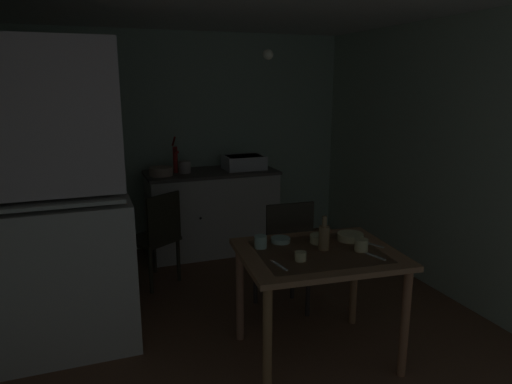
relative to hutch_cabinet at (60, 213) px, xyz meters
The scene contains 23 objects.
ground_plane 1.66m from the hutch_cabinet, ahead, with size 4.65×4.65×0.00m, color brown.
wall_back 2.35m from the hutch_cabinet, 55.73° to the left, with size 3.70×0.10×2.40m, color #B4C9B4.
wall_right 3.18m from the hutch_cabinet, ahead, with size 0.10×3.75×2.40m, color beige.
hutch_cabinet is the anchor object (origin of this frame).
counter_cabinet 2.22m from the hutch_cabinet, 46.86° to the left, with size 1.42×0.64×0.91m.
sink_basin 2.42m from the hutch_cabinet, 40.33° to the left, with size 0.44×0.34×0.15m.
hand_pump 1.95m from the hutch_cabinet, 55.93° to the left, with size 0.05×0.27×0.39m.
mixing_bowl_counter 1.77m from the hutch_cabinet, 58.85° to the left, with size 0.24×0.24×0.09m, color tan.
stoneware_crock 1.97m from the hutch_cabinet, 53.12° to the left, with size 0.13×0.13×0.13m, color beige.
dining_table 1.77m from the hutch_cabinet, 24.15° to the right, with size 1.10×0.91×0.77m.
chair_far_side 1.70m from the hutch_cabinet, ahead, with size 0.42×0.42×0.97m.
chair_by_counter 1.26m from the hutch_cabinet, 49.34° to the left, with size 0.55×0.55×0.89m.
serving_bowl_wide 2.00m from the hutch_cabinet, 17.04° to the right, with size 0.18×0.18×0.05m, color beige.
soup_bowl_small 1.77m from the hutch_cabinet, 18.38° to the right, with size 0.13×0.13×0.06m, color beige.
sauce_dish 1.51m from the hutch_cabinet, 17.78° to the right, with size 0.14×0.14×0.03m, color #ADD1C1.
teacup_mint 1.63m from the hutch_cabinet, 30.16° to the right, with size 0.07×0.07×0.06m, color beige.
mug_dark 1.36m from the hutch_cabinet, 22.24° to the right, with size 0.08×0.08×0.08m, color #ADD1C1.
mug_tall 2.03m from the hutch_cabinet, 23.23° to the right, with size 0.09×0.09×0.08m, color beige.
glass_bottle 1.78m from the hutch_cabinet, 22.92° to the right, with size 0.07×0.07×0.23m.
table_knife 1.52m from the hutch_cabinet, 34.23° to the right, with size 0.18×0.02×0.01m, color silver.
teaspoon_near_bowl 2.11m from the hutch_cabinet, 26.22° to the right, with size 0.15×0.02×0.01m, color beige.
teaspoon_by_cup 2.14m from the hutch_cabinet, 20.27° to the right, with size 0.15×0.02×0.01m, color beige.
pendant_bulb 1.86m from the hutch_cabinet, ahead, with size 0.08×0.08×0.08m, color #F9EFCC.
Camera 1 is at (-1.14, -3.35, 1.86)m, focal length 32.74 mm.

